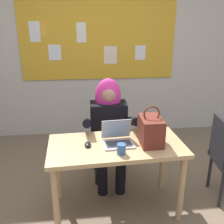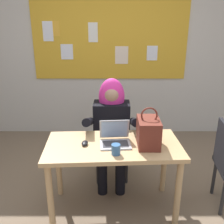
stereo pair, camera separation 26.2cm
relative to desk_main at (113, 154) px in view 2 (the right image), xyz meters
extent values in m
plane|color=#75604C|center=(-0.04, -0.11, -0.63)|extent=(24.00, 24.00, 0.00)
cube|color=beige|center=(-0.04, 1.99, 0.73)|extent=(6.77, 0.10, 2.73)
cube|color=gold|center=(-0.04, 1.93, 0.92)|extent=(2.40, 0.02, 1.20)
cube|color=white|center=(0.62, 1.92, 0.72)|extent=(0.17, 0.00, 0.23)
cube|color=white|center=(-0.72, 1.92, 0.74)|extent=(0.19, 0.01, 0.24)
cube|color=white|center=(-1.00, 1.92, 1.05)|extent=(0.16, 0.01, 0.30)
cube|color=gold|center=(-0.90, 1.92, 1.09)|extent=(0.17, 0.01, 0.22)
cube|color=#F4E0C6|center=(0.14, 1.92, 0.69)|extent=(0.21, 0.01, 0.27)
cube|color=white|center=(-0.30, 1.92, 1.04)|extent=(0.15, 0.01, 0.29)
cube|color=tan|center=(0.00, 0.00, 0.09)|extent=(1.32, 0.71, 0.04)
cylinder|color=tan|center=(-0.57, -0.29, -0.28)|extent=(0.06, 0.06, 0.70)
cylinder|color=tan|center=(0.60, -0.23, -0.28)|extent=(0.06, 0.06, 0.70)
cylinder|color=tan|center=(-0.60, 0.23, -0.28)|extent=(0.06, 0.06, 0.70)
cylinder|color=tan|center=(0.57, 0.29, -0.28)|extent=(0.06, 0.06, 0.70)
cube|color=black|center=(-0.02, 0.60, -0.22)|extent=(0.43, 0.43, 0.04)
cube|color=black|center=(-0.02, 0.79, 0.03)|extent=(0.38, 0.05, 0.45)
cylinder|color=#262628|center=(0.16, 0.44, -0.44)|extent=(0.04, 0.04, 0.39)
cylinder|color=#262628|center=(-0.18, 0.42, -0.44)|extent=(0.04, 0.04, 0.39)
cylinder|color=#262628|center=(0.15, 0.78, -0.44)|extent=(0.04, 0.04, 0.39)
cylinder|color=#262628|center=(-0.19, 0.76, -0.44)|extent=(0.04, 0.04, 0.39)
cylinder|color=black|center=(0.08, 0.24, -0.42)|extent=(0.11, 0.11, 0.43)
cylinder|color=black|center=(-0.12, 0.24, -0.42)|extent=(0.11, 0.11, 0.43)
cylinder|color=black|center=(0.08, 0.41, -0.17)|extent=(0.15, 0.42, 0.15)
cylinder|color=black|center=(-0.12, 0.41, -0.17)|extent=(0.15, 0.42, 0.15)
cube|color=black|center=(-0.02, 0.62, 0.06)|extent=(0.42, 0.26, 0.52)
cylinder|color=black|center=(0.23, 0.39, 0.18)|extent=(0.09, 0.46, 0.24)
cylinder|color=black|center=(-0.27, 0.39, 0.18)|extent=(0.09, 0.46, 0.24)
sphere|color=#A37A60|center=(-0.02, 0.62, 0.42)|extent=(0.20, 0.20, 0.20)
ellipsoid|color=#D82D8C|center=(-0.02, 0.65, 0.38)|extent=(0.30, 0.22, 0.44)
cube|color=#B7B7BC|center=(0.02, -0.02, 0.11)|extent=(0.30, 0.23, 0.01)
cube|color=#333338|center=(0.02, -0.02, 0.12)|extent=(0.25, 0.16, 0.00)
cube|color=#B7B7BC|center=(0.01, 0.10, 0.22)|extent=(0.29, 0.08, 0.20)
cube|color=#99B7E0|center=(0.01, 0.09, 0.22)|extent=(0.26, 0.06, 0.18)
ellipsoid|color=black|center=(-0.27, -0.01, 0.12)|extent=(0.06, 0.10, 0.03)
cube|color=maroon|center=(0.33, -0.01, 0.24)|extent=(0.20, 0.30, 0.26)
torus|color=maroon|center=(0.33, -0.01, 0.41)|extent=(0.16, 0.02, 0.16)
cylinder|color=#336099|center=(0.02, -0.19, 0.15)|extent=(0.08, 0.08, 0.09)
cube|color=black|center=(1.08, 0.07, 0.06)|extent=(0.08, 0.38, 0.45)
cylinder|color=#262628|center=(1.12, 0.23, -0.42)|extent=(0.04, 0.04, 0.43)
cylinder|color=#262628|center=(1.08, -0.10, -0.42)|extent=(0.04, 0.04, 0.43)
camera|label=1|loc=(-0.27, -2.17, 1.23)|focal=41.08mm
camera|label=2|loc=(-0.01, -2.19, 1.23)|focal=41.08mm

